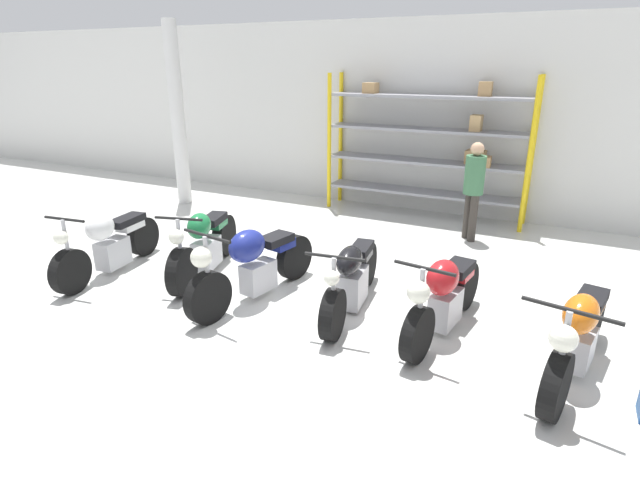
% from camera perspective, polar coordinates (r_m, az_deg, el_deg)
% --- Properties ---
extents(ground_plane, '(30.00, 30.00, 0.00)m').
position_cam_1_polar(ground_plane, '(6.21, -1.65, -7.21)').
color(ground_plane, silver).
extents(back_wall, '(30.00, 0.08, 3.60)m').
position_cam_1_polar(back_wall, '(10.04, 11.38, 13.50)').
color(back_wall, silver).
rests_on(back_wall, ground_plane).
extents(shelving_rack, '(3.78, 0.63, 2.62)m').
position_cam_1_polar(shelving_rack, '(9.67, 12.41, 10.73)').
color(shelving_rack, yellow).
rests_on(shelving_rack, ground_plane).
extents(support_pillar, '(0.28, 0.28, 3.60)m').
position_cam_1_polar(support_pillar, '(10.72, -15.98, 13.51)').
color(support_pillar, silver).
rests_on(support_pillar, ground_plane).
extents(motorcycle_white, '(0.61, 2.04, 1.00)m').
position_cam_1_polar(motorcycle_white, '(7.55, -22.95, -0.35)').
color(motorcycle_white, black).
rests_on(motorcycle_white, ground_plane).
extents(motorcycle_green, '(0.83, 2.05, 1.02)m').
position_cam_1_polar(motorcycle_green, '(7.09, -13.07, -0.47)').
color(motorcycle_green, black).
rests_on(motorcycle_green, ground_plane).
extents(motorcycle_blue, '(0.74, 2.15, 1.05)m').
position_cam_1_polar(motorcycle_blue, '(6.17, -7.70, -2.67)').
color(motorcycle_blue, black).
rests_on(motorcycle_blue, ground_plane).
extents(motorcycle_black, '(0.65, 2.06, 0.94)m').
position_cam_1_polar(motorcycle_black, '(5.95, 3.66, -4.33)').
color(motorcycle_black, black).
rests_on(motorcycle_black, ground_plane).
extents(motorcycle_red, '(0.62, 1.96, 0.99)m').
position_cam_1_polar(motorcycle_red, '(5.55, 13.98, -6.22)').
color(motorcycle_red, black).
rests_on(motorcycle_red, ground_plane).
extents(motorcycle_orange, '(0.79, 2.07, 0.99)m').
position_cam_1_polar(motorcycle_orange, '(5.24, 27.41, -9.64)').
color(motorcycle_orange, black).
rests_on(motorcycle_orange, ground_plane).
extents(person_browsing, '(0.45, 0.45, 1.62)m').
position_cam_1_polar(person_browsing, '(8.50, 17.16, 6.15)').
color(person_browsing, '#38332D').
rests_on(person_browsing, ground_plane).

